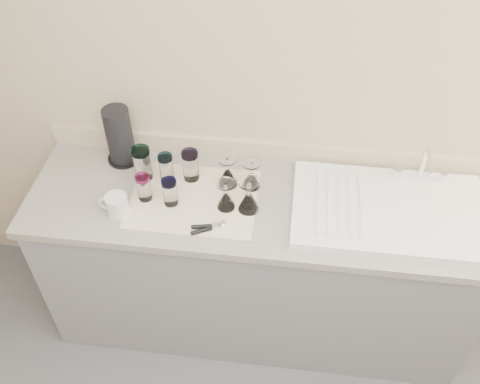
# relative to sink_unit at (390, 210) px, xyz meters

# --- Properties ---
(counter_unit) EXTENTS (2.06, 0.62, 0.90)m
(counter_unit) POSITION_rel_sink_unit_xyz_m (-0.55, -0.00, -0.47)
(counter_unit) COLOR slate
(counter_unit) RESTS_ON ground
(sink_unit) EXTENTS (0.82, 0.50, 0.22)m
(sink_unit) POSITION_rel_sink_unit_xyz_m (0.00, 0.00, 0.00)
(sink_unit) COLOR white
(sink_unit) RESTS_ON counter_unit
(dish_towel) EXTENTS (0.55, 0.42, 0.01)m
(dish_towel) POSITION_rel_sink_unit_xyz_m (-0.84, -0.03, -0.02)
(dish_towel) COLOR white
(dish_towel) RESTS_ON counter_unit
(tumbler_teal) EXTENTS (0.08, 0.08, 0.16)m
(tumbler_teal) POSITION_rel_sink_unit_xyz_m (-1.09, 0.08, 0.07)
(tumbler_teal) COLOR white
(tumbler_teal) RESTS_ON dish_towel
(tumbler_cyan) EXTENTS (0.07, 0.07, 0.13)m
(tumbler_cyan) POSITION_rel_sink_unit_xyz_m (-0.98, 0.08, 0.06)
(tumbler_cyan) COLOR white
(tumbler_cyan) RESTS_ON dish_towel
(tumbler_purple) EXTENTS (0.08, 0.08, 0.15)m
(tumbler_purple) POSITION_rel_sink_unit_xyz_m (-0.88, 0.10, 0.06)
(tumbler_purple) COLOR white
(tumbler_purple) RESTS_ON dish_towel
(tumbler_magenta) EXTENTS (0.06, 0.06, 0.13)m
(tumbler_magenta) POSITION_rel_sink_unit_xyz_m (-1.05, -0.05, 0.05)
(tumbler_magenta) COLOR white
(tumbler_magenta) RESTS_ON dish_towel
(tumbler_blue) EXTENTS (0.07, 0.07, 0.13)m
(tumbler_blue) POSITION_rel_sink_unit_xyz_m (-0.94, -0.06, 0.05)
(tumbler_blue) COLOR white
(tumbler_blue) RESTS_ON dish_towel
(goblet_back_left) EXTENTS (0.09, 0.09, 0.15)m
(goblet_back_left) POSITION_rel_sink_unit_xyz_m (-0.71, 0.08, 0.04)
(goblet_back_left) COLOR white
(goblet_back_left) RESTS_ON dish_towel
(goblet_back_right) EXTENTS (0.08, 0.08, 0.14)m
(goblet_back_right) POSITION_rel_sink_unit_xyz_m (-0.60, 0.08, 0.04)
(goblet_back_right) COLOR white
(goblet_back_right) RESTS_ON dish_towel
(goblet_front_left) EXTENTS (0.08, 0.08, 0.14)m
(goblet_front_left) POSITION_rel_sink_unit_xyz_m (-0.70, -0.06, 0.04)
(goblet_front_left) COLOR white
(goblet_front_left) RESTS_ON dish_towel
(goblet_front_right) EXTENTS (0.09, 0.09, 0.16)m
(goblet_front_right) POSITION_rel_sink_unit_xyz_m (-0.60, -0.06, 0.04)
(goblet_front_right) COLOR white
(goblet_front_right) RESTS_ON dish_towel
(can_opener) EXTENTS (0.15, 0.09, 0.02)m
(can_opener) POSITION_rel_sink_unit_xyz_m (-0.75, -0.19, -0.00)
(can_opener) COLOR silver
(can_opener) RESTS_ON dish_towel
(white_mug) EXTENTS (0.13, 0.10, 0.10)m
(white_mug) POSITION_rel_sink_unit_xyz_m (-1.15, -0.14, 0.03)
(white_mug) COLOR silver
(white_mug) RESTS_ON counter_unit
(paper_towel_roll) EXTENTS (0.15, 0.15, 0.28)m
(paper_towel_roll) POSITION_rel_sink_unit_xyz_m (-1.22, 0.20, 0.12)
(paper_towel_roll) COLOR black
(paper_towel_roll) RESTS_ON counter_unit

